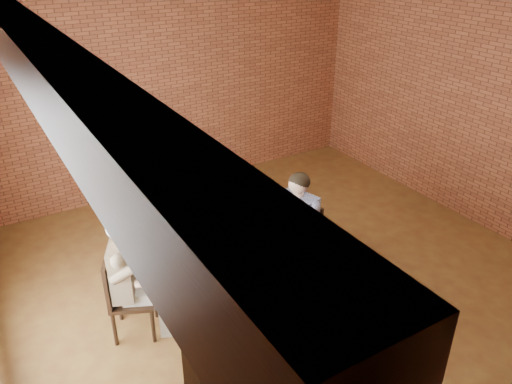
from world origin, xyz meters
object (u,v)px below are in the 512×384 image
diner_a (295,229)px  chair_c (123,292)px  chair_e (330,300)px  chair_b (171,240)px  smartphone (263,273)px  diner_b (173,233)px  diner_e (324,288)px  chair_d (209,368)px  dining_table (226,284)px  diner_d (210,349)px  diner_c (130,278)px  chair_a (299,239)px

diner_a → chair_c: diner_a is taller
chair_e → chair_b: bearing=-111.1°
smartphone → diner_b: bearing=99.4°
diner_e → diner_b: bearing=-111.2°
diner_e → chair_b: bearing=-111.9°
chair_b → chair_d: chair_d is taller
dining_table → chair_e: 1.09m
chair_b → diner_d: 2.06m
diner_e → diner_c: bearing=-81.2°
diner_b → diner_d: bearing=-110.5°
chair_c → chair_d: bearing=-142.3°
diner_e → diner_d: bearing=-40.8°
chair_a → chair_e: chair_a is taller
dining_table → diner_a: (1.07, 0.29, 0.17)m
chair_a → chair_d: bearing=-71.1°
chair_a → diner_d: size_ratio=0.77×
diner_d → chair_a: bearing=-111.3°
diner_d → chair_e: bearing=-140.2°
diner_a → diner_b: bearing=-138.7°
chair_b → diner_d: size_ratio=0.68×
chair_a → smartphone: bearing=-70.8°
chair_a → diner_b: diner_b is taller
dining_table → chair_a: bearing=15.3°
chair_d → chair_e: bearing=-137.8°
chair_c → diner_d: (0.37, -1.28, 0.12)m
diner_d → smartphone: size_ratio=10.18×
chair_d → diner_d: (0.04, 0.06, 0.14)m
chair_a → chair_c: bearing=-108.4°
diner_c → diner_d: diner_c is taller
diner_a → chair_d: size_ratio=1.55×
chair_d → dining_table: bearing=-90.0°
chair_d → chair_e: size_ratio=1.01×
smartphone → chair_c: bearing=142.6°
smartphone → diner_a: bearing=29.6°
chair_e → diner_e: bearing=-90.0°
dining_table → diner_e: diner_e is taller
chair_a → diner_a: bearing=-90.0°
chair_a → diner_d: (-1.76, -1.17, 0.11)m
diner_b → dining_table: bearing=-90.0°
chair_b → diner_b: diner_b is taller
chair_d → diner_e: bearing=-135.5°
diner_e → smartphone: bearing=-86.2°
chair_d → chair_e: 1.46m
smartphone → diner_d: bearing=-154.3°
chair_a → chair_e: 1.11m
dining_table → chair_b: size_ratio=1.55×
chair_c → diner_d: size_ratio=0.75×
chair_c → chair_a: bearing=-68.8°
diner_b → chair_d: (-0.51, -2.00, -0.11)m
diner_a → dining_table: bearing=-90.0°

